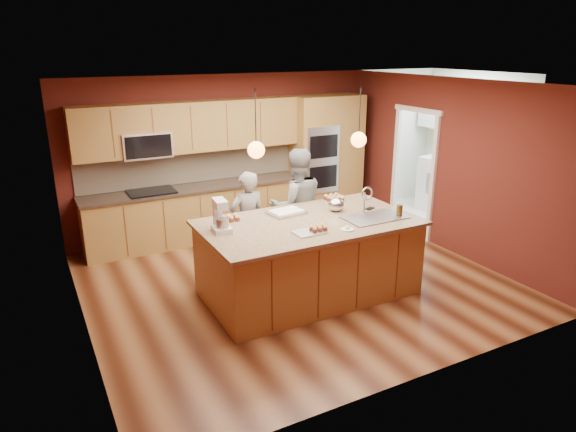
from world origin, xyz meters
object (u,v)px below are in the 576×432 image
stand_mixer (221,218)px  mixing_bowl (336,205)px  island (310,257)px  person_right (297,207)px  person_left (248,223)px

stand_mixer → mixing_bowl: stand_mixer is taller
island → stand_mixer: bearing=170.9°
person_right → stand_mixer: 1.75m
stand_mixer → mixing_bowl: 1.66m
island → stand_mixer: (-1.14, 0.18, 0.67)m
person_left → mixing_bowl: size_ratio=6.70×
person_left → stand_mixer: bearing=46.5°
person_left → mixing_bowl: 1.31m
island → person_left: person_left is taller
stand_mixer → mixing_bowl: bearing=6.3°
mixing_bowl → person_left: bearing=139.4°
island → stand_mixer: 1.33m
person_left → island: bearing=109.4°
island → mixing_bowl: island is taller
island → person_left: size_ratio=1.84×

